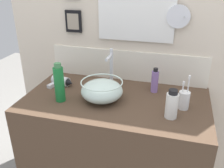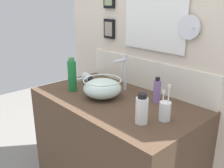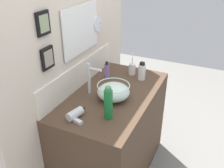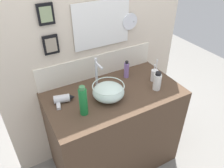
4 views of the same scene
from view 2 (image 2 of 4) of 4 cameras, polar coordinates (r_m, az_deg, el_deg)
vanity_counter at (r=1.89m, az=0.50°, el=-15.91°), size 1.16×0.64×0.88m
back_panel at (r=1.85m, az=8.60°, el=7.41°), size 1.79×0.10×2.32m
glass_bowl_sink at (r=1.69m, az=-2.21°, el=-0.91°), size 0.26×0.26×0.13m
faucet at (r=1.79m, az=2.76°, el=3.25°), size 0.02×0.13×0.27m
hair_drier at (r=2.03m, az=-5.58°, el=1.34°), size 0.18×0.13×0.06m
toothbrush_cup at (r=1.40m, az=12.00°, el=-6.01°), size 0.06×0.06×0.21m
shampoo_bottle at (r=1.34m, az=6.82°, el=-5.80°), size 0.07×0.07×0.17m
soap_dispenser at (r=1.63m, az=10.25°, el=-1.53°), size 0.05×0.05×0.17m
lotion_bottle at (r=1.82m, az=-9.10°, el=1.98°), size 0.06×0.06×0.25m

